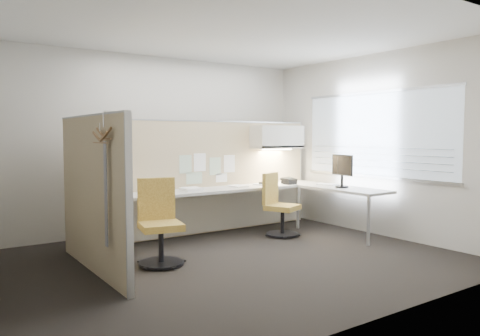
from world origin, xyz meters
TOP-DOWN VIEW (x-y plane):
  - floor at (0.00, 0.00)m, footprint 5.50×4.50m
  - ceiling at (0.00, 0.00)m, footprint 5.50×4.50m
  - wall_back at (0.00, 2.25)m, footprint 5.50×0.02m
  - wall_front at (0.00, -2.25)m, footprint 5.50×0.02m
  - wall_right at (2.75, 0.00)m, footprint 0.02×4.50m
  - window_pane at (2.73, 0.00)m, footprint 0.01×2.80m
  - partition_back at (0.55, 1.60)m, footprint 4.10×0.06m
  - partition_left at (-1.50, 0.50)m, footprint 0.06×2.20m
  - desk at (0.93, 1.13)m, footprint 4.00×2.07m
  - overhead_bin at (1.90, 1.39)m, footprint 0.90×0.36m
  - task_light_strip at (1.90, 1.39)m, footprint 0.60×0.06m
  - pinned_papers at (0.63, 1.57)m, footprint 1.01×0.00m
  - poster at (-1.05, 1.57)m, footprint 0.28×0.00m
  - chair_left at (-0.76, 0.34)m, footprint 0.56×0.58m
  - chair_right at (1.42, 0.77)m, footprint 0.58×0.59m
  - monitor at (2.30, 0.29)m, footprint 0.20×0.48m
  - phone at (1.96, 1.14)m, footprint 0.23×0.21m
  - stapler at (1.51, 1.27)m, footprint 0.15×0.08m
  - tape_dispenser at (1.71, 1.32)m, footprint 0.11×0.09m
  - coat_hook at (-1.58, -0.13)m, footprint 0.18×0.45m
  - paper_stack_0 at (-0.92, 1.26)m, footprint 0.28×0.33m
  - paper_stack_1 at (-0.40, 1.35)m, footprint 0.25×0.32m
  - paper_stack_2 at (0.15, 1.24)m, footprint 0.25×0.31m
  - paper_stack_3 at (1.05, 1.32)m, footprint 0.25×0.32m
  - paper_stack_4 at (1.53, 1.27)m, footprint 0.30×0.35m
  - paper_stack_5 at (2.39, 0.69)m, footprint 0.32×0.36m
  - paper_stack_6 at (0.19, 1.24)m, footprint 0.27×0.33m

SIDE VIEW (x-z plane):
  - floor at x=0.00m, z-range -0.01..0.00m
  - chair_right at x=1.42m, z-range -0.03..0.91m
  - chair_left at x=-0.76m, z-range -0.03..0.98m
  - desk at x=0.93m, z-range 0.24..0.97m
  - paper_stack_5 at x=2.39m, z-range 0.73..0.75m
  - paper_stack_3 at x=1.05m, z-range 0.73..0.75m
  - paper_stack_4 at x=1.53m, z-range 0.73..0.75m
  - paper_stack_1 at x=-0.40m, z-range 0.73..0.75m
  - paper_stack_0 at x=-0.92m, z-range 0.73..0.76m
  - paper_stack_2 at x=0.15m, z-range 0.73..0.77m
  - paper_stack_6 at x=0.19m, z-range 0.73..0.78m
  - stapler at x=1.51m, z-range 0.73..0.78m
  - tape_dispenser at x=1.71m, z-range 0.73..0.79m
  - phone at x=1.96m, z-range 0.72..0.84m
  - partition_back at x=0.55m, z-range 0.00..1.75m
  - partition_left at x=-1.50m, z-range 0.00..1.75m
  - monitor at x=2.30m, z-range 0.77..1.28m
  - pinned_papers at x=0.63m, z-range 0.80..1.27m
  - task_light_strip at x=1.90m, z-range 1.29..1.31m
  - wall_back at x=0.00m, z-range 0.00..2.80m
  - wall_front at x=0.00m, z-range 0.00..2.80m
  - wall_right at x=2.75m, z-range 0.00..2.80m
  - coat_hook at x=-1.58m, z-range 0.74..2.09m
  - poster at x=-1.05m, z-range 1.24..1.59m
  - overhead_bin at x=1.90m, z-range 1.32..1.70m
  - window_pane at x=2.73m, z-range 0.90..2.20m
  - ceiling at x=0.00m, z-range 2.80..2.81m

